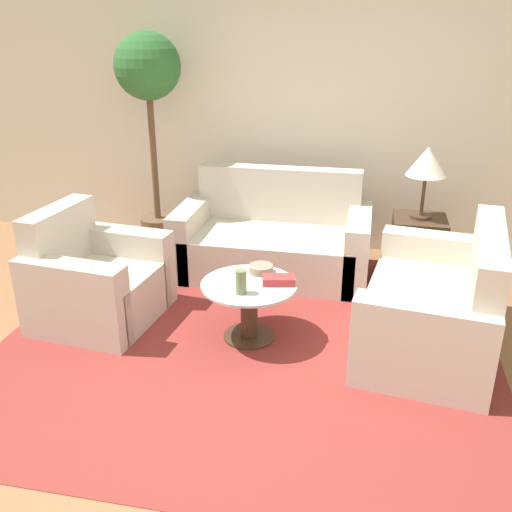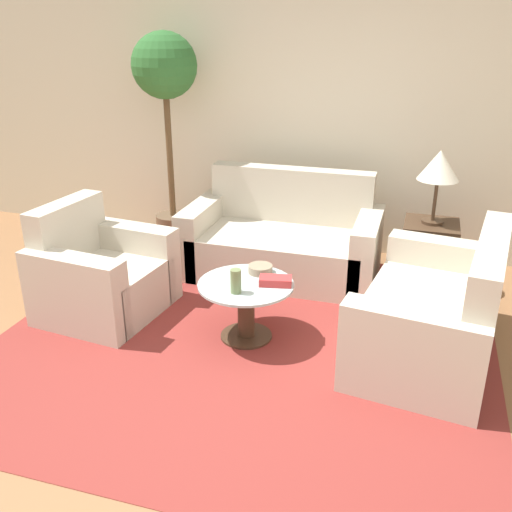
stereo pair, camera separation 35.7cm
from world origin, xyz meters
TOP-DOWN VIEW (x-y plane):
  - ground_plane at (0.00, 0.00)m, footprint 14.00×14.00m
  - wall_back at (0.00, 2.69)m, footprint 10.00×0.06m
  - rug at (-0.09, 0.70)m, footprint 3.53×3.33m
  - sofa_main at (-0.13, 1.95)m, footprint 1.72×0.90m
  - armchair at (-1.34, 0.78)m, footprint 0.93×1.01m
  - loveseat at (1.25, 0.88)m, footprint 1.06×1.57m
  - coffee_table at (-0.09, 0.70)m, footprint 0.69×0.69m
  - side_table at (1.14, 1.96)m, footprint 0.45×0.45m
  - table_lamp at (1.14, 1.96)m, footprint 0.33×0.33m
  - potted_plant at (-1.36, 2.23)m, footprint 0.61×0.61m
  - vase at (-0.12, 0.54)m, footprint 0.08×0.08m
  - bowl at (-0.05, 0.91)m, footprint 0.18×0.18m
  - book_stack at (0.11, 0.74)m, footprint 0.25×0.16m

SIDE VIEW (x-z plane):
  - ground_plane at x=0.00m, z-range 0.00..0.00m
  - rug at x=-0.09m, z-range 0.00..0.01m
  - coffee_table at x=-0.09m, z-range 0.06..0.50m
  - loveseat at x=1.25m, z-range -0.16..0.73m
  - sofa_main at x=-0.13m, z-range -0.17..0.74m
  - armchair at x=-1.34m, z-range -0.15..0.73m
  - side_table at x=1.14m, z-range 0.00..0.60m
  - book_stack at x=0.11m, z-range 0.44..0.50m
  - bowl at x=-0.05m, z-range 0.44..0.50m
  - vase at x=-0.12m, z-range 0.44..0.61m
  - table_lamp at x=1.14m, z-range 0.77..1.38m
  - wall_back at x=0.00m, z-range 0.00..2.60m
  - potted_plant at x=-1.36m, z-range 0.48..2.56m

